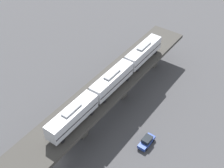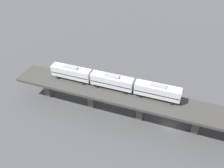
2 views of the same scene
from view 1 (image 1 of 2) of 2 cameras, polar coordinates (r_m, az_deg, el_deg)
The scene contains 4 objects.
ground_plane at distance 65.06m, azimuth -10.32°, elevation -13.90°, with size 400.00×400.00×0.00m, color #424244.
elevated_viaduct at distance 59.96m, azimuth -10.95°, elevation -10.21°, with size 25.31×91.96×7.60m.
subway_train at distance 65.44m, azimuth 0.00°, elevation 0.68°, with size 9.65×37.07×4.45m.
street_car_blue at distance 66.38m, azimuth 6.35°, elevation -10.37°, with size 2.53×4.64×1.89m.
Camera 1 is at (-34.11, 16.83, 52.79)m, focal length 50.00 mm.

